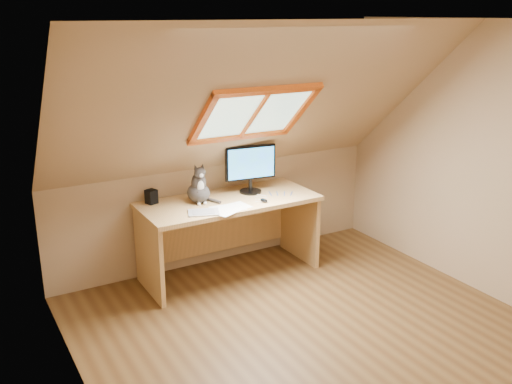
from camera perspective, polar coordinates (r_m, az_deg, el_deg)
ground at (r=4.65m, az=6.37°, el=-14.30°), size 3.50×3.50×0.00m
room_shell at (r=4.01m, az=7.83°, el=2.72°), size 3.52×3.52×2.41m
desk at (r=5.50m, az=-3.05°, el=-2.82°), size 1.68×0.73×0.77m
monitor at (r=5.48m, az=-0.55°, el=2.63°), size 0.51×0.21×0.47m
cat at (r=5.26m, az=-5.75°, el=0.36°), size 0.23×0.27×0.38m
desk_speaker at (r=5.31m, az=-10.42°, el=-0.46°), size 0.11×0.11×0.13m
graphics_tablet at (r=5.01m, az=-5.26°, el=-2.04°), size 0.32×0.27×0.01m
mouse at (r=5.28m, az=0.79°, el=-0.85°), size 0.06×0.10×0.03m
papers at (r=5.10m, az=-2.37°, el=-1.69°), size 0.35×0.30×0.01m
cables at (r=5.46m, az=1.76°, el=-0.35°), size 0.51×0.26×0.01m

